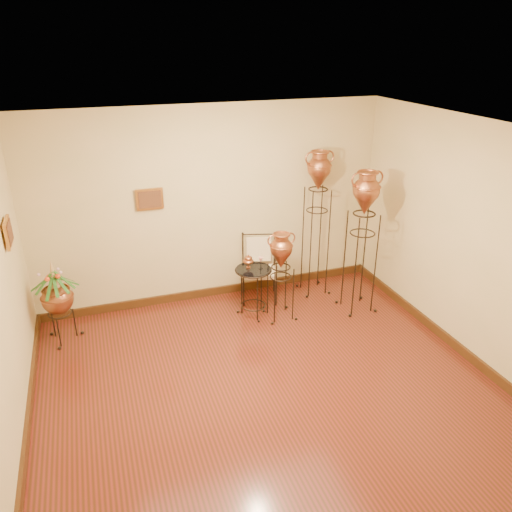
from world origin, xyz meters
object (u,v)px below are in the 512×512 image
object	(u,v)px
planter_urn	(57,296)
armchair	(259,269)
amphora_mid	(362,242)
amphora_tall	(316,222)
side_table	(253,291)

from	to	relation	value
planter_urn	armchair	distance (m)	2.76
amphora_mid	armchair	xyz separation A→B (m)	(-1.23, 0.71, -0.54)
amphora_mid	planter_urn	xyz separation A→B (m)	(-3.97, 0.49, -0.39)
amphora_mid	planter_urn	distance (m)	4.02
amphora_mid	planter_urn	world-z (taller)	amphora_mid
amphora_tall	side_table	size ratio (longest dim) A/B	2.43
amphora_tall	amphora_mid	xyz separation A→B (m)	(0.36, -0.69, -0.08)
amphora_tall	side_table	xyz separation A→B (m)	(-1.10, -0.39, -0.74)
armchair	side_table	xyz separation A→B (m)	(-0.23, -0.41, -0.11)
amphora_tall	planter_urn	world-z (taller)	amphora_tall
amphora_mid	armchair	distance (m)	1.52
amphora_tall	side_table	bearing A→B (deg)	-160.49
planter_urn	armchair	world-z (taller)	planter_urn
amphora_tall	armchair	xyz separation A→B (m)	(-0.87, 0.02, -0.63)
planter_urn	armchair	bearing A→B (deg)	4.47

